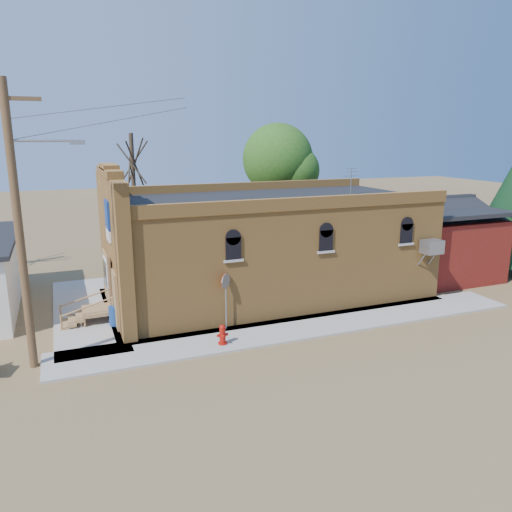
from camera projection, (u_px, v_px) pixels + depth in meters
name	position (u px, v px, depth m)	size (l,w,h in m)	color
ground	(278.00, 343.00, 18.19)	(120.00, 120.00, 0.00)	brown
sidewalk_south	(303.00, 327.00, 19.53)	(19.00, 2.20, 0.08)	#9E9991
sidewalk_west	(86.00, 311.00, 21.32)	(2.60, 10.00, 0.08)	#9E9991
brick_bar	(262.00, 246.00, 23.19)	(16.40, 7.97, 6.30)	#BA7E39
red_shed	(431.00, 233.00, 26.78)	(5.40, 6.40, 4.30)	#571B0E
utility_pole	(20.00, 222.00, 15.21)	(3.12, 0.26, 9.00)	#4E321F
tree_bare_near	(132.00, 162.00, 27.44)	(2.80, 2.80, 7.65)	#3E2F23
tree_leafy	(278.00, 159.00, 31.15)	(4.40, 4.40, 8.15)	#3E2F23
fire_hydrant	(223.00, 335.00, 17.79)	(0.43, 0.42, 0.73)	#A11009
stop_sign	(226.00, 286.00, 18.90)	(0.47, 0.45, 2.22)	gray
trash_barrel	(115.00, 316.00, 19.61)	(0.49, 0.49, 0.76)	navy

